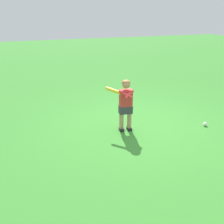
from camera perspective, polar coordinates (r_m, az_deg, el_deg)
ground_plane at (r=5.63m, az=5.85°, el=-2.87°), size 40.00×40.00×0.00m
child_batter at (r=5.12m, az=2.98°, el=2.54°), size 0.56×0.49×1.08m
play_ball_midfield at (r=5.89m, az=20.18°, el=-2.56°), size 0.09×0.09×0.09m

